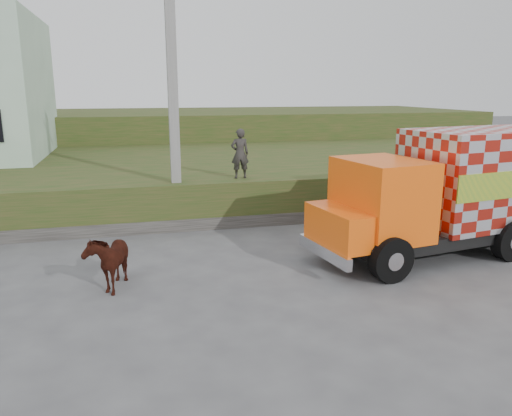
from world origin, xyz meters
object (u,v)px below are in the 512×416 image
object	(u,v)px
utility_pole	(173,100)
cow	(109,259)
cargo_truck	(459,191)
pedestrian	(240,154)

from	to	relation	value
utility_pole	cow	distance (m)	6.15
cargo_truck	cow	world-z (taller)	cargo_truck
utility_pole	cargo_truck	size ratio (longest dim) A/B	1.03
cargo_truck	cow	size ratio (longest dim) A/B	4.93
utility_pole	cargo_truck	xyz separation A→B (m)	(7.21, -4.41, -2.35)
cow	pedestrian	bearing A→B (deg)	63.70
cargo_truck	cow	bearing A→B (deg)	173.03
pedestrian	cow	bearing A→B (deg)	52.32
utility_pole	pedestrian	distance (m)	2.78
cargo_truck	cow	xyz separation A→B (m)	(-9.20, -0.31, -1.06)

